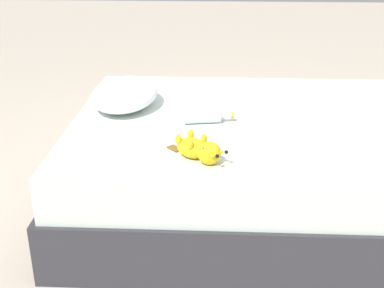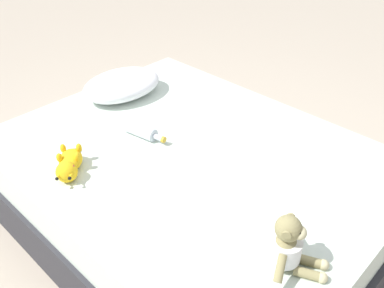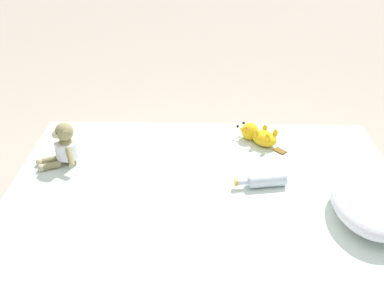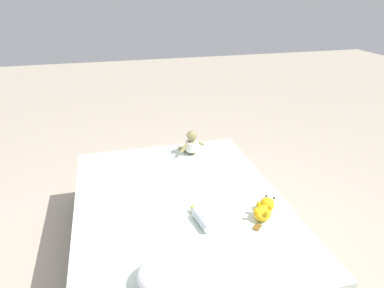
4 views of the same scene
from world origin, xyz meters
name	(u,v)px [view 2 (image 2 of 4)]	position (x,y,z in m)	size (l,w,h in m)	color
ground_plane	(192,223)	(0.00, 0.00, 0.00)	(16.00, 16.00, 0.00)	#B7A893
bed	(192,190)	(0.00, 0.00, 0.25)	(1.55, 2.00, 0.51)	#2D2D33
pillow	(122,85)	(0.14, 0.74, 0.58)	(0.54, 0.40, 0.15)	white
plush_monkey	(288,247)	(-0.28, -0.75, 0.60)	(0.27, 0.25, 0.24)	#8E8456
plush_yellow_creature	(69,164)	(-0.52, 0.30, 0.55)	(0.26, 0.28, 0.10)	yellow
glass_bottle	(141,131)	(-0.08, 0.30, 0.54)	(0.10, 0.26, 0.07)	silver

